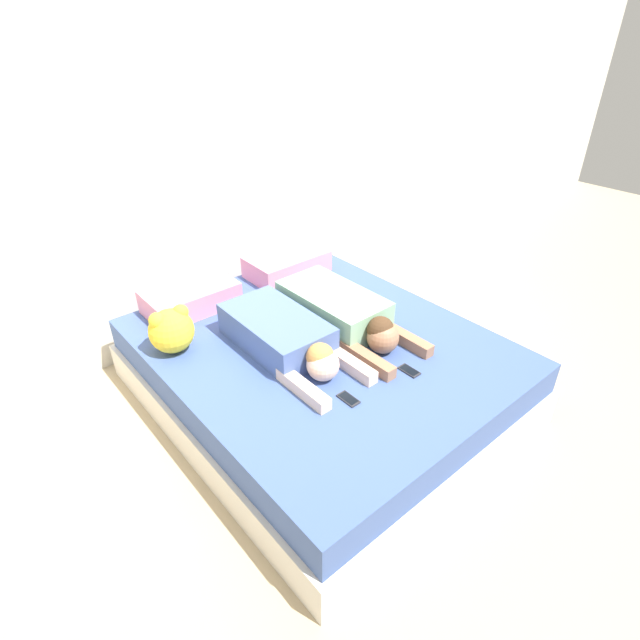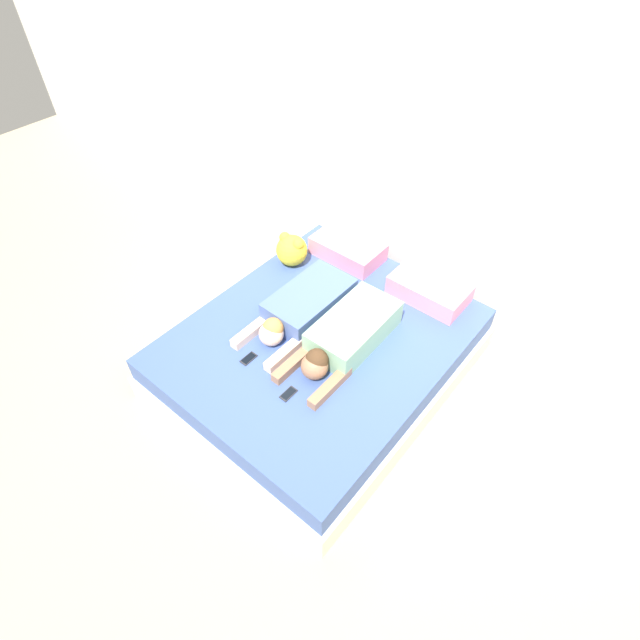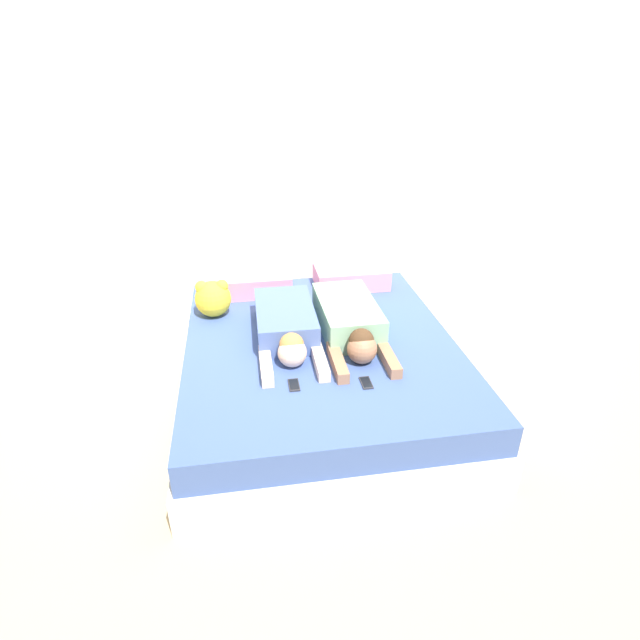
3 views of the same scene
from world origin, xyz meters
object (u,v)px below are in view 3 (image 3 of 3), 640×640
(person_left, at_px, (287,326))
(plush_toy, at_px, (213,298))
(pillow_head_left, at_px, (254,283))
(person_right, at_px, (350,322))
(cell_phone_right, at_px, (366,383))
(cell_phone_left, at_px, (294,385))
(pillow_head_right, at_px, (351,276))
(bed, at_px, (320,367))

(person_left, xyz_separation_m, plush_toy, (-0.49, 0.43, 0.04))
(pillow_head_left, bearing_deg, person_right, -53.32)
(pillow_head_left, distance_m, person_left, 0.82)
(person_left, bearing_deg, cell_phone_right, -56.42)
(pillow_head_left, xyz_separation_m, cell_phone_right, (0.58, -1.40, -0.07))
(person_right, relative_size, cell_phone_left, 8.43)
(pillow_head_right, distance_m, person_left, 1.01)
(pillow_head_right, xyz_separation_m, cell_phone_right, (-0.22, -1.40, -0.07))
(bed, distance_m, person_right, 0.39)
(bed, bearing_deg, person_right, 9.13)
(cell_phone_left, bearing_deg, person_right, 50.18)
(pillow_head_left, height_order, plush_toy, plush_toy)
(pillow_head_right, height_order, person_right, person_right)
(pillow_head_right, bearing_deg, plush_toy, -161.69)
(person_left, height_order, cell_phone_right, person_left)
(bed, height_order, cell_phone_right, cell_phone_right)
(cell_phone_right, bearing_deg, cell_phone_left, 173.77)
(pillow_head_left, bearing_deg, pillow_head_right, 0.00)
(pillow_head_left, relative_size, person_left, 0.60)
(person_right, bearing_deg, pillow_head_right, 77.06)
(pillow_head_right, xyz_separation_m, cell_phone_left, (-0.63, -1.35, -0.07))
(pillow_head_left, relative_size, cell_phone_right, 4.88)
(person_right, distance_m, cell_phone_right, 0.59)
(person_left, bearing_deg, pillow_head_right, 52.25)
(cell_phone_right, height_order, plush_toy, plush_toy)
(pillow_head_left, relative_size, plush_toy, 2.15)
(cell_phone_right, bearing_deg, bed, 108.51)
(cell_phone_right, relative_size, plush_toy, 0.44)
(bed, relative_size, person_right, 2.14)
(bed, distance_m, plush_toy, 0.93)
(bed, xyz_separation_m, cell_phone_left, (-0.23, -0.50, 0.23))
(pillow_head_right, relative_size, plush_toy, 2.15)
(person_left, relative_size, cell_phone_left, 8.20)
(bed, height_order, pillow_head_left, pillow_head_left)
(bed, xyz_separation_m, person_right, (0.21, 0.03, 0.32))
(person_right, distance_m, plush_toy, 1.03)
(bed, relative_size, pillow_head_right, 3.70)
(person_right, bearing_deg, person_left, 176.93)
(bed, height_order, person_right, person_right)
(person_left, distance_m, plush_toy, 0.65)
(cell_phone_right, distance_m, plush_toy, 1.37)
(person_left, bearing_deg, plush_toy, 138.69)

